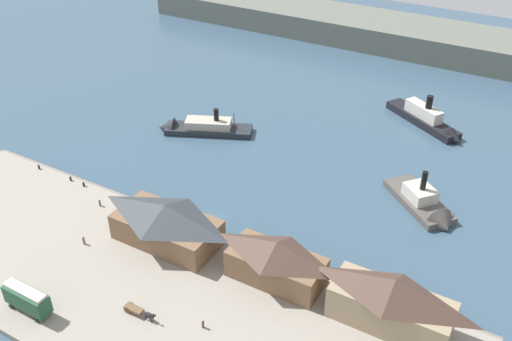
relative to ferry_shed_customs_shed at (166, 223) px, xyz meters
The scene contains 18 objects.
ground_plane 11.92m from the ferry_shed_customs_shed, 78.47° to the left, with size 320.00×320.00×0.00m, color #385166.
quay_promenade 12.61m from the ferry_shed_customs_shed, 79.49° to the right, with size 110.00×36.00×1.20m, color gray.
seawall_edge 8.63m from the ferry_shed_customs_shed, 72.74° to the left, with size 110.00×0.80×1.00m, color slate.
ferry_shed_customs_shed is the anchor object (origin of this frame).
ferry_shed_west_terminal 21.77m from the ferry_shed_customs_shed, ahead, with size 16.30×7.76×7.94m.
ferry_shed_east_terminal 41.29m from the ferry_shed_customs_shed, ahead, with size 18.64×7.56×8.98m.
street_tram 25.92m from the ferry_shed_customs_shed, 108.96° to the right, with size 8.14×2.73×4.51m.
horse_cart 18.48m from the ferry_shed_customs_shed, 66.41° to the right, with size 6.01×1.37×1.87m.
pedestrian_near_cart 15.47m from the ferry_shed_customs_shed, 146.35° to the right, with size 0.43×0.43×1.74m.
pedestrian_by_tram 18.61m from the ferry_shed_customs_shed, behind, with size 0.38×0.38×1.54m.
pedestrian_standing_center 22.23m from the ferry_shed_customs_shed, 38.68° to the right, with size 0.39×0.39×1.57m.
mooring_post_west 26.77m from the ferry_shed_customs_shed, 168.64° to the left, with size 0.44×0.44×0.90m, color black.
mooring_post_east 39.83m from the ferry_shed_customs_shed, behind, with size 0.44×0.44×0.90m, color black.
mooring_post_center_west 30.62m from the ferry_shed_customs_shed, 169.79° to the left, with size 0.44×0.44×0.90m, color black.
ferry_outer_harbor 43.26m from the ferry_shed_customs_shed, 117.89° to the left, with size 23.29×14.50×8.33m.
ferry_moored_west 74.84m from the ferry_shed_customs_shed, 67.68° to the left, with size 23.25×16.59×9.28m.
ferry_near_quay 50.96m from the ferry_shed_customs_shed, 41.88° to the left, with size 17.91×16.55×10.28m.
far_headland 120.51m from the ferry_shed_customs_shed, 88.98° to the left, with size 180.00×24.00×8.00m, color #60665B.
Camera 1 is at (51.74, -71.65, 68.05)m, focal length 39.76 mm.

